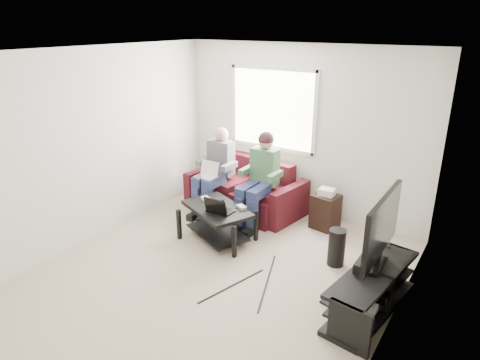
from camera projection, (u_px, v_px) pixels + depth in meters
name	position (u px, v px, depth m)	size (l,w,h in m)	color
floor	(216.00, 274.00, 5.19)	(4.50, 4.50, 0.00)	tan
ceiling	(211.00, 52.00, 4.28)	(4.50, 4.50, 0.00)	white
wall_back	(301.00, 132.00, 6.51)	(4.50, 4.50, 0.00)	silver
wall_front	(22.00, 265.00, 2.97)	(4.50, 4.50, 0.00)	silver
wall_left	(94.00, 147.00, 5.76)	(4.50, 4.50, 0.00)	silver
wall_right	(399.00, 216.00, 3.72)	(4.50, 4.50, 0.00)	silver
window	(272.00, 109.00, 6.64)	(1.48, 0.04, 1.28)	white
sofa	(247.00, 192.00, 6.87)	(1.87, 1.03, 0.82)	#481214
person_left	(215.00, 168.00, 6.69)	(0.40, 0.71, 1.34)	navy
person_right	(260.00, 173.00, 6.28)	(0.40, 0.71, 1.38)	navy
laptop_silver	(207.00, 173.00, 6.52)	(0.32, 0.22, 0.24)	silver
coffee_table	(217.00, 216.00, 5.90)	(1.15, 0.95, 0.49)	black
laptop_black	(221.00, 203.00, 5.68)	(0.34, 0.24, 0.24)	black
controller_a	(206.00, 199.00, 6.08)	(0.14, 0.09, 0.04)	silver
controller_b	(219.00, 200.00, 6.04)	(0.14, 0.09, 0.04)	black
controller_c	(241.00, 207.00, 5.81)	(0.14, 0.09, 0.04)	gray
tv_stand	(371.00, 293.00, 4.48)	(0.62, 1.47, 0.47)	black
tv	(382.00, 228.00, 4.31)	(0.12, 1.10, 0.81)	black
soundbar	(366.00, 260.00, 4.52)	(0.12, 0.50, 0.10)	black
drink_cup	(387.00, 240.00, 4.89)	(0.08, 0.08, 0.12)	#AD7D4A
console_white	(360.00, 308.00, 4.15)	(0.30, 0.22, 0.06)	silver
console_grey	(380.00, 273.00, 4.69)	(0.34, 0.26, 0.08)	gray
console_black	(371.00, 289.00, 4.42)	(0.38, 0.30, 0.07)	black
subwoofer	(337.00, 247.00, 5.33)	(0.21, 0.21, 0.48)	black
keyboard_floor	(338.00, 296.00, 4.76)	(0.16, 0.47, 0.03)	black
end_table	(325.00, 210.00, 6.28)	(0.35, 0.35, 0.62)	black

